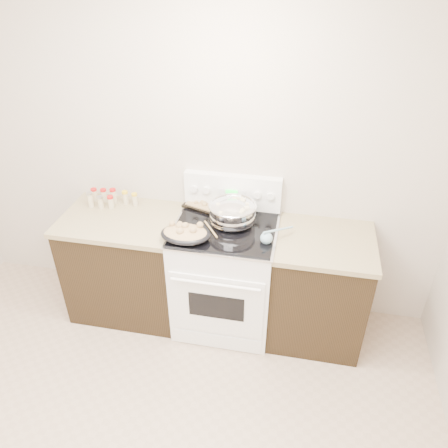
# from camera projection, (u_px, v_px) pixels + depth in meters

# --- Properties ---
(room_shell) EXTENTS (4.10, 3.60, 2.75)m
(room_shell) POSITION_uv_depth(u_px,v_px,m) (68.00, 251.00, 1.71)
(room_shell) COLOR beige
(room_shell) RESTS_ON ground
(counter_left) EXTENTS (0.93, 0.67, 0.92)m
(counter_left) POSITION_uv_depth(u_px,v_px,m) (128.00, 264.00, 3.64)
(counter_left) COLOR black
(counter_left) RESTS_ON ground
(counter_right) EXTENTS (0.73, 0.67, 0.92)m
(counter_right) POSITION_uv_depth(u_px,v_px,m) (318.00, 288.00, 3.38)
(counter_right) COLOR black
(counter_right) RESTS_ON ground
(kitchen_range) EXTENTS (0.78, 0.73, 1.22)m
(kitchen_range) POSITION_uv_depth(u_px,v_px,m) (225.00, 274.00, 3.49)
(kitchen_range) COLOR white
(kitchen_range) RESTS_ON ground
(mixing_bowl) EXTENTS (0.36, 0.36, 0.21)m
(mixing_bowl) POSITION_uv_depth(u_px,v_px,m) (233.00, 214.00, 3.23)
(mixing_bowl) COLOR silver
(mixing_bowl) RESTS_ON kitchen_range
(roasting_pan) EXTENTS (0.36, 0.26, 0.11)m
(roasting_pan) POSITION_uv_depth(u_px,v_px,m) (185.00, 233.00, 3.08)
(roasting_pan) COLOR black
(roasting_pan) RESTS_ON kitchen_range
(baking_sheet) EXTENTS (0.49, 0.41, 0.06)m
(baking_sheet) POSITION_uv_depth(u_px,v_px,m) (214.00, 204.00, 3.48)
(baking_sheet) COLOR black
(baking_sheet) RESTS_ON kitchen_range
(wooden_spoon) EXTENTS (0.16, 0.21, 0.04)m
(wooden_spoon) POSITION_uv_depth(u_px,v_px,m) (203.00, 233.00, 3.15)
(wooden_spoon) COLOR tan
(wooden_spoon) RESTS_ON kitchen_range
(blue_ladle) EXTENTS (0.22, 0.23, 0.11)m
(blue_ladle) POSITION_uv_depth(u_px,v_px,m) (268.00, 237.00, 3.06)
(blue_ladle) COLOR #7CA4B9
(blue_ladle) RESTS_ON kitchen_range
(spice_jars) EXTENTS (0.40, 0.15, 0.13)m
(spice_jars) POSITION_uv_depth(u_px,v_px,m) (108.00, 198.00, 3.52)
(spice_jars) COLOR #BFB28C
(spice_jars) RESTS_ON counter_left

